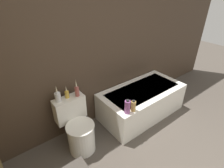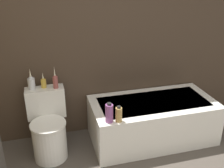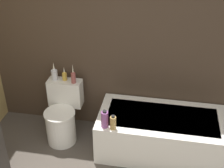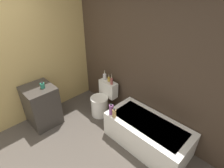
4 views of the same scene
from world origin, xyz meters
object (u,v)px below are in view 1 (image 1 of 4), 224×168
(vase_bronze, at_px, (77,91))
(shampoo_bottle_short, at_px, (133,106))
(toilet, at_px, (78,128))
(shampoo_bottle_tall, at_px, (127,107))
(bathtub, at_px, (141,101))
(vase_silver, at_px, (67,94))
(vase_gold, at_px, (58,96))

(vase_bronze, bearing_deg, shampoo_bottle_short, -40.99)
(toilet, relative_size, shampoo_bottle_tall, 3.40)
(bathtub, distance_m, vase_bronze, 1.24)
(vase_bronze, height_order, shampoo_bottle_short, vase_bronze)
(shampoo_bottle_tall, xyz_separation_m, shampoo_bottle_short, (0.09, -0.02, -0.02))
(vase_silver, relative_size, vase_bronze, 0.72)
(shampoo_bottle_tall, bearing_deg, toilet, 152.15)
(vase_gold, xyz_separation_m, shampoo_bottle_tall, (0.74, -0.53, -0.20))
(vase_gold, distance_m, shampoo_bottle_short, 1.02)
(shampoo_bottle_tall, bearing_deg, shampoo_bottle_short, -10.29)
(bathtub, bearing_deg, vase_gold, 170.09)
(bathtub, xyz_separation_m, vase_silver, (-1.22, 0.24, 0.53))
(vase_bronze, relative_size, shampoo_bottle_short, 1.45)
(bathtub, xyz_separation_m, vase_bronze, (-1.09, 0.20, 0.55))
(vase_silver, height_order, shampoo_bottle_short, vase_silver)
(bathtub, height_order, vase_silver, vase_silver)
(vase_gold, distance_m, vase_bronze, 0.26)
(vase_silver, bearing_deg, shampoo_bottle_tall, -40.99)
(bathtub, height_order, toilet, toilet)
(vase_silver, distance_m, shampoo_bottle_short, 0.92)
(toilet, height_order, vase_gold, vase_gold)
(vase_silver, xyz_separation_m, shampoo_bottle_short, (0.70, -0.55, -0.20))
(vase_bronze, relative_size, shampoo_bottle_tall, 1.18)
(vase_silver, height_order, shampoo_bottle_tall, vase_silver)
(vase_gold, relative_size, shampoo_bottle_short, 1.35)
(vase_silver, height_order, vase_bronze, vase_bronze)
(bathtub, xyz_separation_m, toilet, (-1.22, 0.03, 0.07))
(vase_silver, relative_size, shampoo_bottle_short, 1.04)
(shampoo_bottle_tall, bearing_deg, bathtub, 25.36)
(vase_bronze, xyz_separation_m, shampoo_bottle_tall, (0.48, -0.48, -0.21))
(toilet, height_order, vase_silver, vase_silver)
(bathtub, relative_size, toilet, 2.01)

